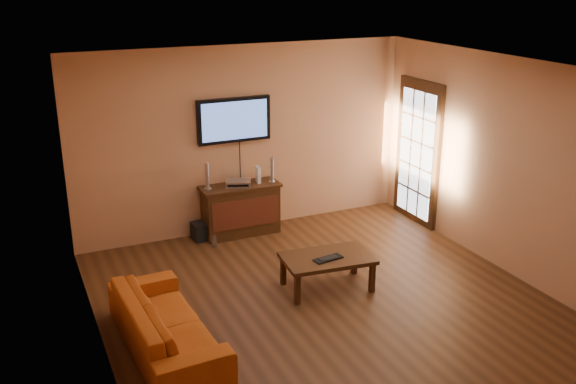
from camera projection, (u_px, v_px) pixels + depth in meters
ground_plane at (323, 300)px, 7.52m from camera, size 5.00×5.00×0.00m
room_walls at (301, 148)px, 7.50m from camera, size 5.00×5.00×5.00m
french_door at (417, 154)px, 9.60m from camera, size 0.07×1.02×2.22m
media_console at (241, 209)px, 9.29m from camera, size 1.15×0.44×0.75m
television at (234, 120)px, 9.02m from camera, size 1.08×0.08×0.64m
coffee_table at (327, 260)px, 7.68m from camera, size 1.13×0.75×0.42m
sofa at (166, 316)px, 6.45m from camera, size 0.66×1.95×0.75m
speaker_left at (207, 177)px, 8.94m from camera, size 0.10×0.10×0.38m
speaker_right at (272, 171)px, 9.27m from camera, size 0.10×0.10×0.36m
av_receiver at (238, 183)px, 9.14m from camera, size 0.41×0.36×0.08m
game_console at (258, 175)px, 9.26m from camera, size 0.07×0.17×0.23m
subwoofer at (202, 231)px, 9.17m from camera, size 0.28×0.28×0.25m
bottle at (215, 241)px, 8.92m from camera, size 0.06×0.06×0.18m
keyboard at (328, 258)px, 7.59m from camera, size 0.38×0.18×0.02m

